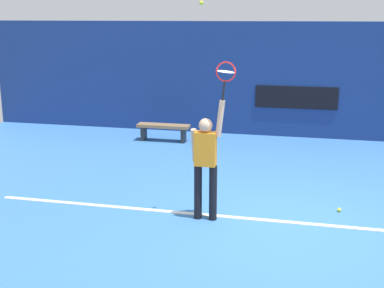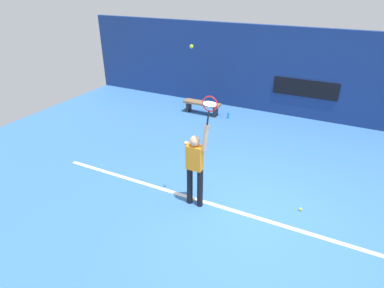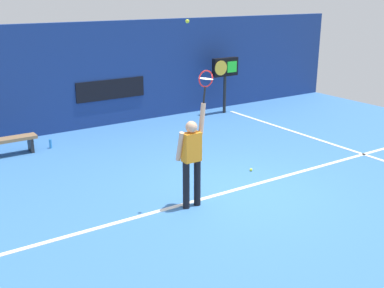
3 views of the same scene
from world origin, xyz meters
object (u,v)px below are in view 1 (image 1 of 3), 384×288
court_bench (163,129)px  spare_ball (339,210)px  tennis_ball (201,3)px  tennis_player (206,160)px  water_bottle (202,139)px  tennis_racket (226,74)px

court_bench → spare_ball: (4.35, -4.19, -0.30)m
tennis_ball → spare_ball: tennis_ball is taller
tennis_ball → court_bench: size_ratio=0.05×
tennis_ball → court_bench: bearing=112.7°
tennis_player → court_bench: bearing=113.5°
tennis_player → court_bench: (-2.18, 5.01, -0.67)m
spare_ball → water_bottle: bearing=128.2°
tennis_player → tennis_racket: 1.42m
tennis_ball → court_bench: tennis_ball is taller
tennis_ball → spare_ball: 4.17m
tennis_racket → water_bottle: tennis_racket is taller
tennis_ball → water_bottle: (-1.04, 5.01, -3.32)m
tennis_player → spare_ball: 2.52m
tennis_ball → spare_ball: size_ratio=1.00×
tennis_ball → tennis_player: bearing=-1.9°
tennis_player → court_bench: size_ratio=1.42×
tennis_ball → tennis_racket: bearing=-1.0°
water_bottle → spare_ball: size_ratio=3.53×
tennis_player → water_bottle: size_ratio=8.30×
water_bottle → spare_ball: bearing=-51.8°
tennis_racket → court_bench: 5.96m
tennis_player → tennis_ball: 2.43m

